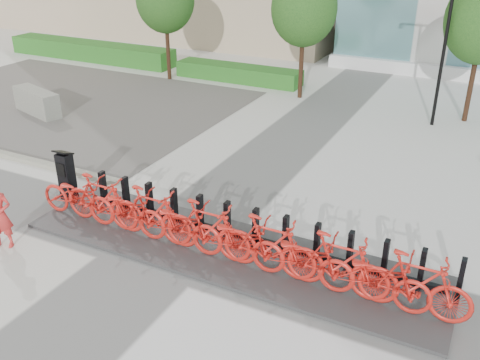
% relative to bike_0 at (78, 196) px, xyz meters
% --- Properties ---
extents(ground, '(120.00, 120.00, 0.00)m').
position_rel_bike_0_xyz_m(ground, '(2.60, 0.05, -0.64)').
color(ground, silver).
extents(gravel_patch, '(14.00, 14.00, 0.00)m').
position_rel_bike_0_xyz_m(gravel_patch, '(-7.40, 7.05, -0.64)').
color(gravel_patch, '#494948').
rests_on(gravel_patch, ground).
extents(hedge_a, '(10.00, 1.40, 0.90)m').
position_rel_bike_0_xyz_m(hedge_a, '(-11.40, 13.55, -0.19)').
color(hedge_a, '#317522').
rests_on(hedge_a, ground).
extents(hedge_b, '(6.00, 1.20, 0.70)m').
position_rel_bike_0_xyz_m(hedge_b, '(-2.40, 13.25, -0.29)').
color(hedge_b, '#317522').
rests_on(hedge_b, ground).
extents(tree_1, '(2.60, 2.60, 5.10)m').
position_rel_bike_0_xyz_m(tree_1, '(1.10, 12.05, 2.95)').
color(tree_1, black).
rests_on(tree_1, ground).
extents(streetlamp, '(2.00, 0.20, 5.00)m').
position_rel_bike_0_xyz_m(streetlamp, '(6.60, 11.05, 2.49)').
color(streetlamp, black).
rests_on(streetlamp, ground).
extents(dock_pad, '(9.60, 2.40, 0.08)m').
position_rel_bike_0_xyz_m(dock_pad, '(3.90, 0.35, -0.60)').
color(dock_pad, '#383839').
rests_on(dock_pad, ground).
extents(dock_rail_posts, '(8.74, 0.50, 0.85)m').
position_rel_bike_0_xyz_m(dock_rail_posts, '(4.32, 0.82, -0.14)').
color(dock_rail_posts, black).
rests_on(dock_rail_posts, dock_pad).
extents(bike_0, '(2.15, 0.75, 1.13)m').
position_rel_bike_0_xyz_m(bike_0, '(0.00, 0.00, 0.00)').
color(bike_0, red).
rests_on(bike_0, dock_pad).
extents(bike_1, '(2.09, 0.59, 1.25)m').
position_rel_bike_0_xyz_m(bike_1, '(0.72, 0.00, 0.06)').
color(bike_1, red).
rests_on(bike_1, dock_pad).
extents(bike_2, '(2.15, 0.75, 1.13)m').
position_rel_bike_0_xyz_m(bike_2, '(1.44, 0.00, 0.00)').
color(bike_2, red).
rests_on(bike_2, dock_pad).
extents(bike_3, '(2.09, 0.59, 1.25)m').
position_rel_bike_0_xyz_m(bike_3, '(2.16, 0.00, 0.06)').
color(bike_3, red).
rests_on(bike_3, dock_pad).
extents(bike_4, '(2.15, 0.75, 1.13)m').
position_rel_bike_0_xyz_m(bike_4, '(2.88, 0.00, 0.00)').
color(bike_4, red).
rests_on(bike_4, dock_pad).
extents(bike_5, '(2.09, 0.59, 1.25)m').
position_rel_bike_0_xyz_m(bike_5, '(3.60, 0.00, 0.06)').
color(bike_5, red).
rests_on(bike_5, dock_pad).
extents(bike_6, '(2.15, 0.75, 1.13)m').
position_rel_bike_0_xyz_m(bike_6, '(4.32, 0.00, 0.00)').
color(bike_6, red).
rests_on(bike_6, dock_pad).
extents(bike_7, '(2.09, 0.59, 1.25)m').
position_rel_bike_0_xyz_m(bike_7, '(5.04, 0.00, 0.06)').
color(bike_7, red).
rests_on(bike_7, dock_pad).
extents(bike_8, '(2.15, 0.75, 1.13)m').
position_rel_bike_0_xyz_m(bike_8, '(5.76, 0.00, 0.00)').
color(bike_8, red).
rests_on(bike_8, dock_pad).
extents(bike_9, '(2.09, 0.59, 1.25)m').
position_rel_bike_0_xyz_m(bike_9, '(6.48, 0.00, 0.06)').
color(bike_9, red).
rests_on(bike_9, dock_pad).
extents(bike_10, '(2.15, 0.75, 1.13)m').
position_rel_bike_0_xyz_m(bike_10, '(7.20, 0.00, 0.00)').
color(bike_10, red).
rests_on(bike_10, dock_pad).
extents(bike_11, '(2.09, 0.59, 1.25)m').
position_rel_bike_0_xyz_m(bike_11, '(7.92, 0.00, 0.06)').
color(bike_11, red).
rests_on(bike_11, dock_pad).
extents(kiosk, '(0.43, 0.36, 1.38)m').
position_rel_bike_0_xyz_m(kiosk, '(-0.94, 0.63, 0.10)').
color(kiosk, black).
rests_on(kiosk, dock_pad).
extents(jersey_barrier, '(2.49, 1.31, 0.93)m').
position_rel_bike_0_xyz_m(jersey_barrier, '(-7.08, 5.55, -0.18)').
color(jersey_barrier, gray).
rests_on(jersey_barrier, ground).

